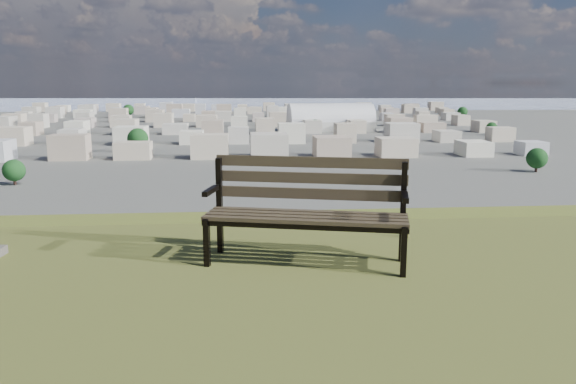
{
  "coord_description": "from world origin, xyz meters",
  "views": [
    {
      "loc": [
        0.61,
        -2.64,
        26.67
      ],
      "look_at": [
        1.19,
        4.36,
        25.3
      ],
      "focal_mm": 35.0,
      "sensor_mm": 36.0,
      "label": 1
    }
  ],
  "objects": [
    {
      "name": "far_hills",
      "position": [
        -60.92,
        1402.93,
        25.47
      ],
      "size": [
        2050.0,
        340.0,
        60.0
      ],
      "color": "#939CB7",
      "rests_on": "ground"
    },
    {
      "name": "bay_water",
      "position": [
        0.0,
        900.0,
        0.0
      ],
      "size": [
        2400.0,
        700.0,
        0.12
      ],
      "primitive_type": "cube",
      "color": "#95A2BD",
      "rests_on": "ground"
    },
    {
      "name": "arena",
      "position": [
        51.05,
        316.44,
        4.78
      ],
      "size": [
        49.49,
        24.01,
        20.28
      ],
      "rotation": [
        0.0,
        0.0,
        0.08
      ],
      "color": "#B5B6B1",
      "rests_on": "ground"
    },
    {
      "name": "park_bench",
      "position": [
        1.21,
        2.46,
        25.55
      ],
      "size": [
        1.94,
        1.02,
        0.97
      ],
      "rotation": [
        0.0,
        0.0,
        -0.24
      ],
      "color": "#443927",
      "rests_on": "hilltop_mesa"
    },
    {
      "name": "city_blocks",
      "position": [
        0.0,
        394.44,
        3.5
      ],
      "size": [
        395.0,
        361.0,
        7.0
      ],
      "color": "beige",
      "rests_on": "ground"
    },
    {
      "name": "city_trees",
      "position": [
        -26.39,
        319.0,
        4.83
      ],
      "size": [
        406.52,
        387.2,
        9.98
      ],
      "color": "#322019",
      "rests_on": "ground"
    }
  ]
}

